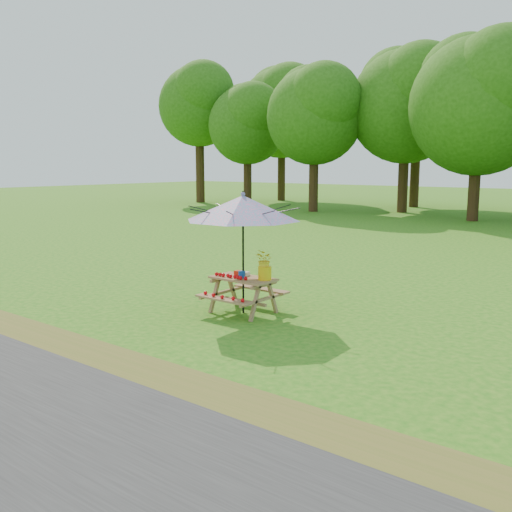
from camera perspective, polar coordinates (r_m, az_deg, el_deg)
The scene contains 8 objects.
ground at distance 8.96m, azimuth 8.38°, elevation -8.67°, with size 120.00×120.00×0.00m, color #227215.
road at distance 5.58m, azimuth -20.28°, elevation -20.73°, with size 120.00×4.00×0.01m, color #2F2E31.
drygrass_strip at distance 6.83m, azimuth -3.85°, elevation -14.42°, with size 120.00×1.20×0.01m, color olive.
picnic_table at distance 10.56m, azimuth -1.29°, elevation -3.99°, with size 1.20×1.32×0.67m.
patio_umbrella at distance 10.31m, azimuth -1.31°, elevation 4.83°, with size 2.71×2.71×2.25m.
produce_bins at distance 10.54m, azimuth -1.45°, elevation -1.80°, with size 0.32×0.36×0.13m.
tomatoes_row at distance 10.44m, azimuth -2.55°, elevation -2.02°, with size 0.77×0.13×0.07m, color red, non-canonical shape.
flower_bucket at distance 10.23m, azimuth 0.88°, elevation -0.77°, with size 0.40×0.38×0.55m.
Camera 1 is at (4.22, -7.42, 2.74)m, focal length 40.00 mm.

